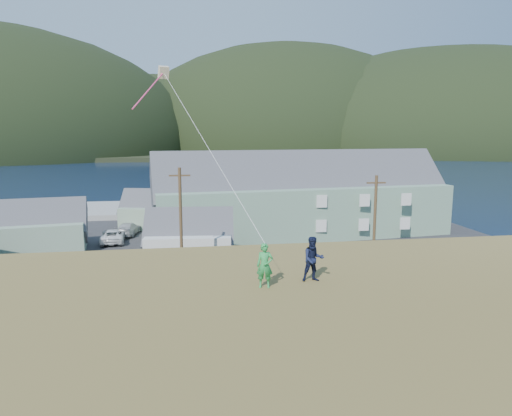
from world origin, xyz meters
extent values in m
plane|color=#0A1638|center=(0.00, 0.00, 0.00)|extent=(900.00, 900.00, 0.00)
cube|color=#4C3D19|center=(0.00, -2.00, 0.05)|extent=(110.00, 8.00, 0.10)
cube|color=#28282B|center=(0.00, 17.00, 0.06)|extent=(72.00, 36.00, 0.12)
cube|color=gray|center=(-6.00, 40.00, 0.45)|extent=(26.00, 14.00, 0.90)
cube|color=black|center=(0.00, 330.00, 1.00)|extent=(900.00, 320.00, 2.00)
ellipsoid|color=black|center=(-20.00, 300.00, 2.00)|extent=(200.00, 180.00, 100.00)
ellipsoid|color=black|center=(70.00, 290.00, 2.00)|extent=(230.00, 207.00, 142.60)
ellipsoid|color=black|center=(180.00, 270.00, 2.00)|extent=(280.00, 252.00, 134.40)
cube|color=gray|center=(13.51, 20.39, 3.14)|extent=(36.07, 13.86, 6.03)
cube|color=#47474C|center=(13.51, 20.39, 7.76)|extent=(36.54, 13.67, 9.81)
cube|color=gray|center=(-15.61, 16.26, 1.70)|extent=(9.67, 7.19, 3.16)
cube|color=#47474C|center=(-15.61, 16.26, 4.07)|extent=(10.14, 7.08, 5.73)
cube|color=silver|center=(-0.17, 9.11, 1.67)|extent=(8.19, 6.18, 3.10)
cube|color=#47474C|center=(-0.17, 9.11, 3.99)|extent=(8.68, 6.12, 5.43)
cube|color=gray|center=(-4.21, 27.17, 1.53)|extent=(9.85, 7.26, 2.83)
cube|color=#47474C|center=(-4.21, 27.17, 3.74)|extent=(10.34, 7.38, 5.30)
cylinder|color=#47331E|center=(-0.81, 1.50, 4.99)|extent=(0.24, 0.24, 9.73)
cylinder|color=#47331E|center=(14.81, 1.50, 4.58)|extent=(0.24, 0.24, 8.93)
imported|color=navy|center=(1.24, 16.67, 0.86)|extent=(2.22, 4.53, 1.49)
imported|color=maroon|center=(-14.60, 22.54, 0.89)|extent=(3.22, 5.82, 1.54)
imported|color=#A7A6AB|center=(-15.51, 18.40, 0.78)|extent=(1.50, 4.02, 1.31)
imported|color=white|center=(-8.76, 19.31, 0.89)|extent=(2.96, 5.69, 1.53)
imported|color=#345882|center=(4.47, 23.80, 0.81)|extent=(1.85, 4.34, 1.39)
imported|color=black|center=(-1.35, 25.03, 0.77)|extent=(2.04, 3.99, 1.30)
imported|color=black|center=(-3.04, 18.11, 0.89)|extent=(2.56, 5.43, 1.53)
imported|color=slate|center=(-17.00, 23.45, 0.85)|extent=(1.90, 4.55, 1.46)
imported|color=#B8B8B8|center=(-7.51, 23.06, 0.87)|extent=(2.80, 5.43, 1.51)
imported|color=green|center=(2.27, -18.49, 7.96)|extent=(0.61, 0.45, 1.53)
imported|color=#131935|center=(4.07, -18.09, 8.00)|extent=(0.78, 0.61, 1.60)
cube|color=beige|center=(-1.22, -10.97, 15.16)|extent=(0.57, 0.55, 0.60)
cylinder|color=#EC3E74|center=(-1.82, -12.22, 14.26)|extent=(0.06, 0.06, 3.31)
cylinder|color=white|center=(0.53, -14.73, 11.94)|extent=(0.02, 0.02, 10.49)
camera|label=1|loc=(-0.26, -33.15, 12.37)|focal=32.00mm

